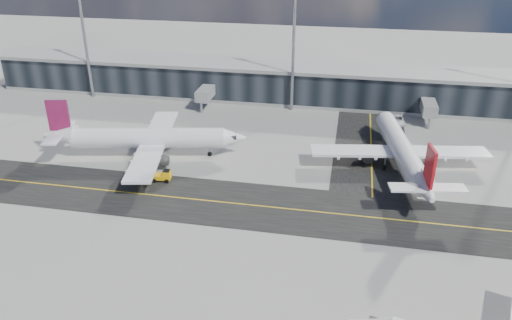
# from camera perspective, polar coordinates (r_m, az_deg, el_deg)

# --- Properties ---
(ground) EXTENTS (300.00, 300.00, 0.00)m
(ground) POSITION_cam_1_polar(r_m,az_deg,el_deg) (74.30, -0.77, -6.77)
(ground) COLOR gray
(ground) RESTS_ON ground
(taxiway_lanes) EXTENTS (180.00, 63.00, 0.03)m
(taxiway_lanes) POSITION_cam_1_polar(r_m,az_deg,el_deg) (82.85, 3.41, -3.11)
(taxiway_lanes) COLOR black
(taxiway_lanes) RESTS_ON ground
(terminal_concourse) EXTENTS (152.00, 19.80, 8.80)m
(terminal_concourse) POSITION_cam_1_polar(r_m,az_deg,el_deg) (122.30, 4.58, 8.64)
(terminal_concourse) COLOR black
(terminal_concourse) RESTS_ON ground
(floodlight_masts) EXTENTS (102.50, 0.70, 28.90)m
(floodlight_masts) POSITION_cam_1_polar(r_m,az_deg,el_deg) (112.70, 4.32, 13.22)
(floodlight_masts) COLOR gray
(floodlight_masts) RESTS_ON ground
(airliner_af) EXTENTS (37.20, 31.92, 11.07)m
(airliner_af) POSITION_cam_1_polar(r_m,az_deg,el_deg) (94.14, -12.53, 2.44)
(airliner_af) COLOR white
(airliner_af) RESTS_ON ground
(airliner_redtail) EXTENTS (31.65, 36.96, 10.96)m
(airliner_redtail) POSITION_cam_1_polar(r_m,az_deg,el_deg) (90.68, 16.33, 1.04)
(airliner_redtail) COLOR white
(airliner_redtail) RESTS_ON ground
(baggage_tug) EXTENTS (3.34, 1.92, 2.01)m
(baggage_tug) POSITION_cam_1_polar(r_m,az_deg,el_deg) (85.59, -10.58, -1.78)
(baggage_tug) COLOR #FBB60D
(baggage_tug) RESTS_ON ground
(service_van) EXTENTS (3.31, 6.11, 1.63)m
(service_van) POSITION_cam_1_polar(r_m,az_deg,el_deg) (112.80, 15.85, 4.46)
(service_van) COLOR white
(service_van) RESTS_ON ground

